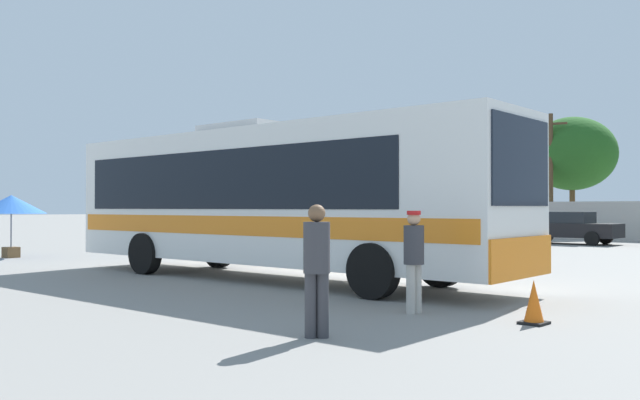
{
  "coord_description": "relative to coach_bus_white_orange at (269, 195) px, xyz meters",
  "views": [
    {
      "loc": [
        10.24,
        -11.67,
        1.69
      ],
      "look_at": [
        -0.64,
        -0.05,
        1.87
      ],
      "focal_mm": 37.45,
      "sensor_mm": 36.0,
      "label": 1
    }
  ],
  "objects": [
    {
      "name": "ground_plane",
      "position": [
        1.43,
        10.97,
        -1.98
      ],
      "size": [
        300.0,
        300.0,
        0.0
      ],
      "primitive_type": "plane",
      "color": "gray"
    },
    {
      "name": "coach_bus_white_orange",
      "position": [
        0.0,
        0.0,
        0.0
      ],
      "size": [
        12.36,
        3.12,
        3.72
      ],
      "color": "white",
      "rests_on": "ground_plane"
    },
    {
      "name": "attendant_by_bus_door",
      "position": [
        5.5,
        -1.91,
        -1.05
      ],
      "size": [
        0.36,
        0.36,
        1.64
      ],
      "color": "#B7B2A8",
      "rests_on": "ground_plane"
    },
    {
      "name": "passenger_waiting_on_apron",
      "position": [
        5.72,
        -4.41,
        -1.0
      ],
      "size": [
        0.49,
        0.49,
        1.73
      ],
      "color": "#38383D",
      "rests_on": "ground_plane"
    },
    {
      "name": "vendor_umbrella_near_gate_blue",
      "position": [
        -11.3,
        -1.41,
        -0.22
      ],
      "size": [
        2.27,
        2.27,
        2.11
      ],
      "color": "gray",
      "rests_on": "ground_plane"
    },
    {
      "name": "parked_car_leftmost_maroon",
      "position": [
        -7.15,
        19.87,
        -1.21
      ],
      "size": [
        4.59,
        2.1,
        1.45
      ],
      "color": "maroon",
      "rests_on": "ground_plane"
    },
    {
      "name": "parked_car_second_black",
      "position": [
        -1.18,
        19.91,
        -1.19
      ],
      "size": [
        4.58,
        2.07,
        1.49
      ],
      "color": "black",
      "rests_on": "ground_plane"
    },
    {
      "name": "utility_pole_near",
      "position": [
        -4.86,
        26.51,
        1.76
      ],
      "size": [
        1.76,
        0.63,
        7.13
      ],
      "color": "#4C3823",
      "rests_on": "ground_plane"
    },
    {
      "name": "roadside_tree_left",
      "position": [
        -15.84,
        29.12,
        2.44
      ],
      "size": [
        5.8,
        5.8,
        6.89
      ],
      "color": "brown",
      "rests_on": "ground_plane"
    },
    {
      "name": "roadside_tree_midleft",
      "position": [
        -4.63,
        28.95,
        2.95
      ],
      "size": [
        5.19,
        5.19,
        7.15
      ],
      "color": "brown",
      "rests_on": "ground_plane"
    },
    {
      "name": "traffic_cone_on_apron",
      "position": [
        7.32,
        -1.52,
        -1.67
      ],
      "size": [
        0.36,
        0.36,
        0.64
      ],
      "color": "black",
      "rests_on": "ground_plane"
    }
  ]
}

